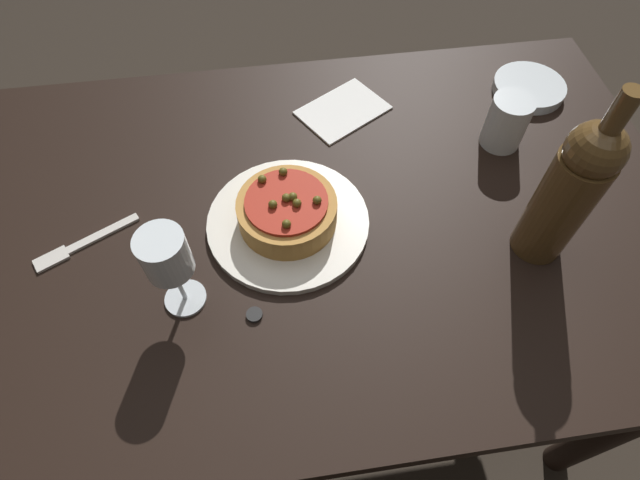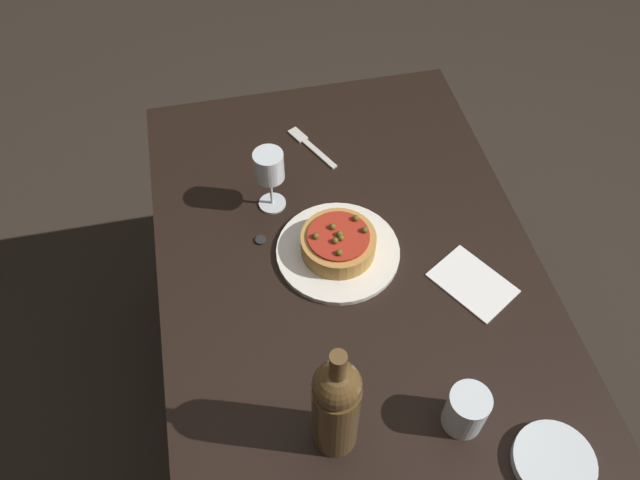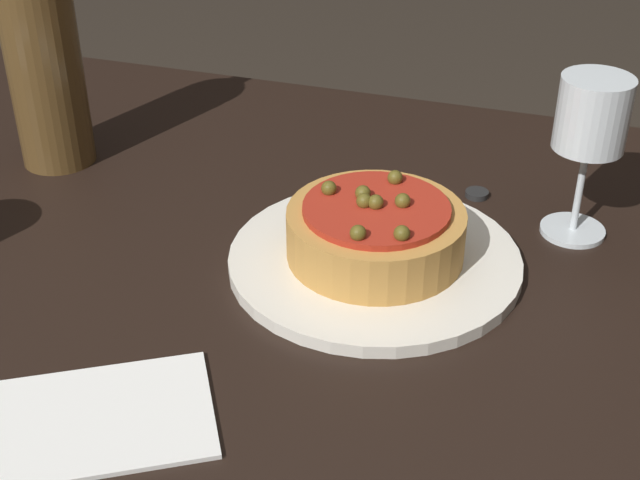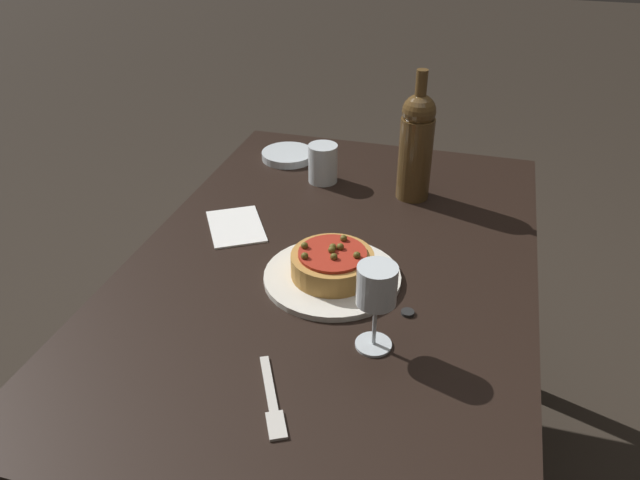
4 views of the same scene
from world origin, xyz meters
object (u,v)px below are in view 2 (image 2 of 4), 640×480
(dining_table, at_px, (351,299))
(water_cup, at_px, (466,410))
(dinner_plate, at_px, (338,251))
(wine_glass, at_px, (269,169))
(wine_bottle, at_px, (336,406))
(pizza, at_px, (338,243))
(side_bowl, at_px, (554,462))
(bottle_cap, at_px, (261,240))
(fork, at_px, (310,145))

(dining_table, height_order, water_cup, water_cup)
(dinner_plate, distance_m, wine_glass, 0.23)
(dinner_plate, bearing_deg, wine_bottle, -13.88)
(wine_glass, xyz_separation_m, water_cup, (0.57, 0.25, -0.07))
(dining_table, height_order, wine_glass, wine_glass)
(pizza, relative_size, water_cup, 1.65)
(side_bowl, height_order, bottle_cap, side_bowl)
(pizza, height_order, water_cup, water_cup)
(wine_bottle, bearing_deg, bottle_cap, -172.28)
(bottle_cap, bearing_deg, side_bowl, 35.72)
(dinner_plate, xyz_separation_m, bottle_cap, (-0.07, -0.16, -0.00))
(side_bowl, distance_m, fork, 0.88)
(dining_table, height_order, dinner_plate, dinner_plate)
(wine_bottle, distance_m, side_bowl, 0.40)
(dinner_plate, relative_size, pizza, 1.66)
(pizza, height_order, side_bowl, pizza)
(wine_glass, distance_m, wine_bottle, 0.55)
(dinner_plate, bearing_deg, fork, 179.10)
(water_cup, xyz_separation_m, fork, (-0.74, -0.13, -0.05))
(dinner_plate, distance_m, wine_bottle, 0.42)
(pizza, distance_m, water_cup, 0.43)
(pizza, xyz_separation_m, bottle_cap, (-0.07, -0.16, -0.03))
(pizza, height_order, fork, pizza)
(dining_table, distance_m, pizza, 0.15)
(bottle_cap, bearing_deg, wine_glass, 157.17)
(bottle_cap, bearing_deg, water_cup, 31.41)
(water_cup, height_order, fork, water_cup)
(wine_glass, distance_m, bottle_cap, 0.16)
(dining_table, xyz_separation_m, dinner_plate, (-0.06, -0.02, 0.10))
(wine_bottle, height_order, water_cup, wine_bottle)
(wine_bottle, xyz_separation_m, side_bowl, (0.13, 0.35, -0.12))
(wine_glass, xyz_separation_m, side_bowl, (0.68, 0.37, -0.11))
(dining_table, bearing_deg, pizza, -164.60)
(dinner_plate, relative_size, wine_glass, 1.67)
(wine_glass, distance_m, water_cup, 0.63)
(wine_glass, bearing_deg, fork, 144.14)
(dining_table, relative_size, wine_glass, 7.79)
(wine_glass, height_order, fork, wine_glass)
(dinner_plate, height_order, wine_bottle, wine_bottle)
(side_bowl, bearing_deg, pizza, -153.18)
(water_cup, distance_m, side_bowl, 0.17)
(bottle_cap, bearing_deg, dinner_plate, 67.03)
(dining_table, distance_m, wine_bottle, 0.41)
(dining_table, distance_m, dinner_plate, 0.12)
(dining_table, relative_size, pizza, 7.74)
(side_bowl, xyz_separation_m, fork, (-0.84, -0.25, -0.01))
(dinner_plate, relative_size, water_cup, 2.75)
(bottle_cap, bearing_deg, wine_bottle, 7.72)
(water_cup, bearing_deg, side_bowl, 50.43)
(pizza, xyz_separation_m, wine_glass, (-0.17, -0.12, 0.08))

